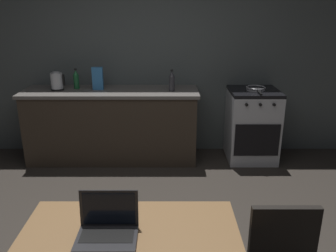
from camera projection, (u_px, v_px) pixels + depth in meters
back_wall at (174, 55)px, 4.54m from camera, size 6.40×0.10×2.59m
kitchen_counter at (113, 125)px, 4.49m from camera, size 2.16×0.64×0.91m
stove_oven at (252, 125)px, 4.49m from camera, size 0.60×0.62×0.91m
laptop at (108, 229)px, 1.87m from camera, size 0.32×0.24×0.23m
electric_kettle at (57, 81)px, 4.31m from camera, size 0.17×0.15×0.23m
bottle at (172, 81)px, 4.25m from camera, size 0.07×0.07×0.26m
frying_pan at (256, 89)px, 4.30m from camera, size 0.24×0.41×0.05m
cereal_box at (98, 78)px, 4.31m from camera, size 0.13×0.05×0.28m
bottle_b at (76, 79)px, 4.38m from camera, size 0.07×0.07×0.25m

